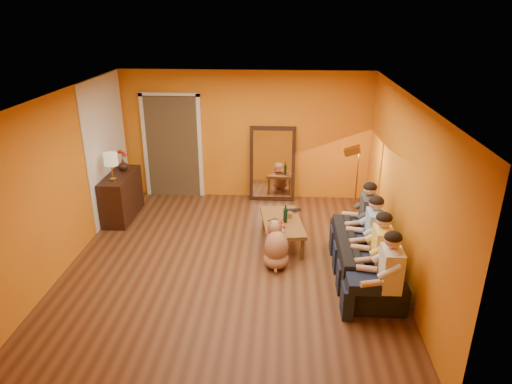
# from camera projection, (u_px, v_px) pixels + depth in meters

# --- Properties ---
(room_shell) EXTENTS (5.00, 5.50, 2.60)m
(room_shell) POSITION_uv_depth(u_px,v_px,m) (233.00, 177.00, 6.99)
(room_shell) COLOR brown
(room_shell) RESTS_ON ground
(white_accent) EXTENTS (0.02, 1.90, 2.58)m
(white_accent) POSITION_uv_depth(u_px,v_px,m) (107.00, 148.00, 8.41)
(white_accent) COLOR white
(white_accent) RESTS_ON wall_left
(doorway_recess) EXTENTS (1.06, 0.30, 2.10)m
(doorway_recess) POSITION_uv_depth(u_px,v_px,m) (174.00, 145.00, 9.44)
(doorway_recess) COLOR #3F2D19
(doorway_recess) RESTS_ON floor
(door_jamb_left) EXTENTS (0.08, 0.06, 2.20)m
(door_jamb_left) POSITION_uv_depth(u_px,v_px,m) (145.00, 147.00, 9.37)
(door_jamb_left) COLOR white
(door_jamb_left) RESTS_ON wall_back
(door_jamb_right) EXTENTS (0.08, 0.06, 2.20)m
(door_jamb_right) POSITION_uv_depth(u_px,v_px,m) (200.00, 148.00, 9.30)
(door_jamb_right) COLOR white
(door_jamb_right) RESTS_ON wall_back
(door_header) EXTENTS (1.22, 0.06, 0.08)m
(door_header) POSITION_uv_depth(u_px,v_px,m) (169.00, 94.00, 8.93)
(door_header) COLOR white
(door_header) RESTS_ON wall_back
(mirror_frame) EXTENTS (0.92, 0.27, 1.51)m
(mirror_frame) POSITION_uv_depth(u_px,v_px,m) (272.00, 164.00, 9.25)
(mirror_frame) COLOR black
(mirror_frame) RESTS_ON floor
(mirror_glass) EXTENTS (0.78, 0.21, 1.35)m
(mirror_glass) POSITION_uv_depth(u_px,v_px,m) (272.00, 164.00, 9.21)
(mirror_glass) COLOR white
(mirror_glass) RESTS_ON mirror_frame
(sideboard) EXTENTS (0.44, 1.18, 0.85)m
(sideboard) POSITION_uv_depth(u_px,v_px,m) (122.00, 196.00, 8.54)
(sideboard) COLOR black
(sideboard) RESTS_ON floor
(table_lamp) EXTENTS (0.24, 0.24, 0.51)m
(table_lamp) POSITION_uv_depth(u_px,v_px,m) (112.00, 167.00, 8.00)
(table_lamp) COLOR beige
(table_lamp) RESTS_ON sideboard
(sofa) EXTENTS (2.11, 0.83, 0.62)m
(sofa) POSITION_uv_depth(u_px,v_px,m) (365.00, 256.00, 6.72)
(sofa) COLOR black
(sofa) RESTS_ON floor
(coffee_table) EXTENTS (0.79, 1.30, 0.42)m
(coffee_table) POSITION_uv_depth(u_px,v_px,m) (282.00, 232.00, 7.65)
(coffee_table) COLOR brown
(coffee_table) RESTS_ON floor
(floor_lamp) EXTENTS (0.34, 0.30, 1.44)m
(floor_lamp) POSITION_uv_depth(u_px,v_px,m) (357.00, 186.00, 8.22)
(floor_lamp) COLOR gold
(floor_lamp) RESTS_ON floor
(dog) EXTENTS (0.50, 0.67, 0.72)m
(dog) POSITION_uv_depth(u_px,v_px,m) (276.00, 244.00, 6.95)
(dog) COLOR #AD734E
(dog) RESTS_ON floor
(person_far_left) EXTENTS (0.70, 0.44, 1.22)m
(person_far_left) POSITION_uv_depth(u_px,v_px,m) (390.00, 276.00, 5.67)
(person_far_left) COLOR beige
(person_far_left) RESTS_ON sofa
(person_mid_left) EXTENTS (0.70, 0.44, 1.22)m
(person_mid_left) POSITION_uv_depth(u_px,v_px,m) (382.00, 254.00, 6.18)
(person_mid_left) COLOR #F9D153
(person_mid_left) RESTS_ON sofa
(person_mid_right) EXTENTS (0.70, 0.44, 1.22)m
(person_mid_right) POSITION_uv_depth(u_px,v_px,m) (374.00, 235.00, 6.69)
(person_mid_right) COLOR #91B3E0
(person_mid_right) RESTS_ON sofa
(person_far_right) EXTENTS (0.70, 0.44, 1.22)m
(person_far_right) POSITION_uv_depth(u_px,v_px,m) (368.00, 219.00, 7.20)
(person_far_right) COLOR #34353A
(person_far_right) RESTS_ON sofa
(fruit_bowl) EXTENTS (0.26, 0.26, 0.16)m
(fruit_bowl) POSITION_uv_depth(u_px,v_px,m) (276.00, 228.00, 7.13)
(fruit_bowl) COLOR #E04F98
(fruit_bowl) RESTS_ON coffee_table
(wine_bottle) EXTENTS (0.07, 0.07, 0.31)m
(wine_bottle) POSITION_uv_depth(u_px,v_px,m) (285.00, 214.00, 7.46)
(wine_bottle) COLOR black
(wine_bottle) RESTS_ON coffee_table
(tumbler) EXTENTS (0.13, 0.13, 0.10)m
(tumbler) POSITION_uv_depth(u_px,v_px,m) (289.00, 215.00, 7.65)
(tumbler) COLOR #B27F3F
(tumbler) RESTS_ON coffee_table
(laptop) EXTENTS (0.33, 0.24, 0.02)m
(laptop) POSITION_uv_depth(u_px,v_px,m) (293.00, 212.00, 7.88)
(laptop) COLOR black
(laptop) RESTS_ON coffee_table
(book_lower) EXTENTS (0.21, 0.26, 0.02)m
(book_lower) POSITION_uv_depth(u_px,v_px,m) (271.00, 225.00, 7.39)
(book_lower) COLOR black
(book_lower) RESTS_ON coffee_table
(book_mid) EXTENTS (0.24, 0.30, 0.02)m
(book_mid) POSITION_uv_depth(u_px,v_px,m) (272.00, 224.00, 7.39)
(book_mid) COLOR #AF2414
(book_mid) RESTS_ON book_lower
(book_upper) EXTENTS (0.25, 0.26, 0.02)m
(book_upper) POSITION_uv_depth(u_px,v_px,m) (271.00, 223.00, 7.36)
(book_upper) COLOR black
(book_upper) RESTS_ON book_mid
(vase) EXTENTS (0.20, 0.20, 0.21)m
(vase) POSITION_uv_depth(u_px,v_px,m) (123.00, 165.00, 8.57)
(vase) COLOR black
(vase) RESTS_ON sideboard
(flowers) EXTENTS (0.17, 0.17, 0.42)m
(flowers) POSITION_uv_depth(u_px,v_px,m) (122.00, 154.00, 8.49)
(flowers) COLOR #AF2414
(flowers) RESTS_ON vase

